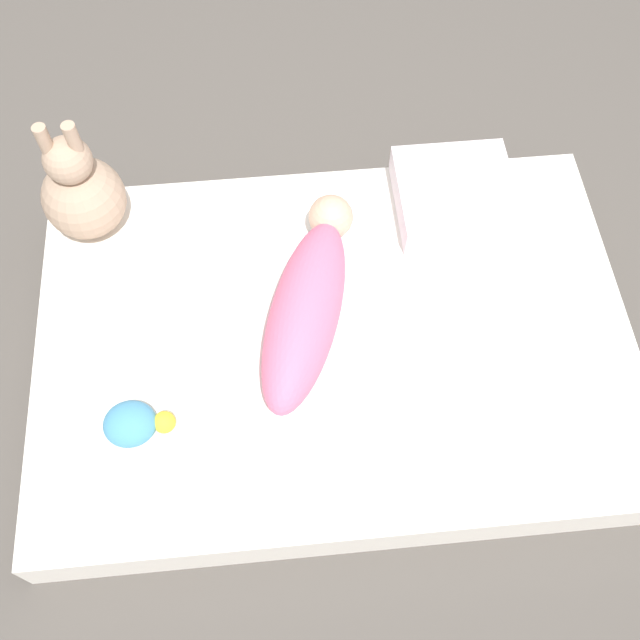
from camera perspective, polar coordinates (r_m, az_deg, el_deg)
The scene contains 7 objects.
ground_plane at distance 1.91m, azimuth 1.05°, elevation -2.69°, with size 12.00×12.00×0.00m, color #514C47.
bed_mattress at distance 1.85m, azimuth 1.09°, elevation -1.82°, with size 1.43×0.99×0.13m.
burp_cloth at distance 1.93m, azimuth 1.96°, elevation 6.39°, with size 0.16×0.19×0.02m.
swaddled_baby at distance 1.75m, azimuth -0.93°, elevation 1.35°, with size 0.31×0.60×0.15m.
pillow at distance 2.00m, azimuth 10.20°, elevation 9.27°, with size 0.30×0.29×0.09m.
bunny_plush at distance 1.96m, azimuth -17.71°, elevation 9.27°, with size 0.21×0.21×0.35m.
turtle_plush at distance 1.71m, azimuth -13.99°, elevation -7.67°, with size 0.16×0.11×0.08m.
Camera 1 is at (-0.11, -0.84, 1.71)m, focal length 42.00 mm.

